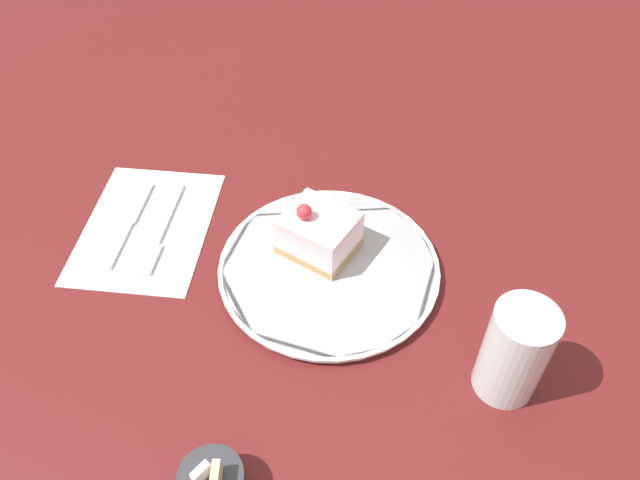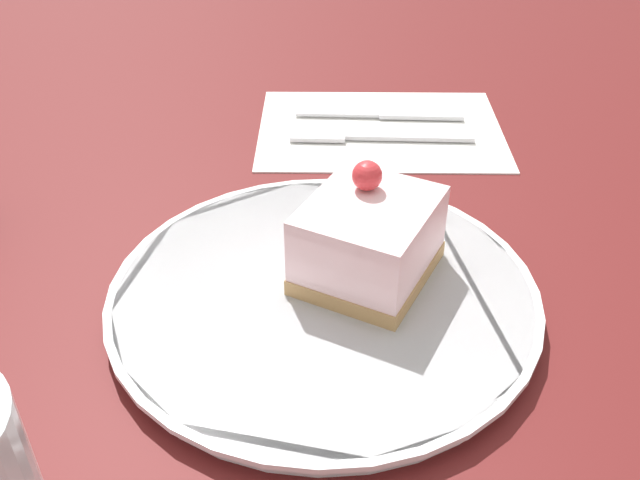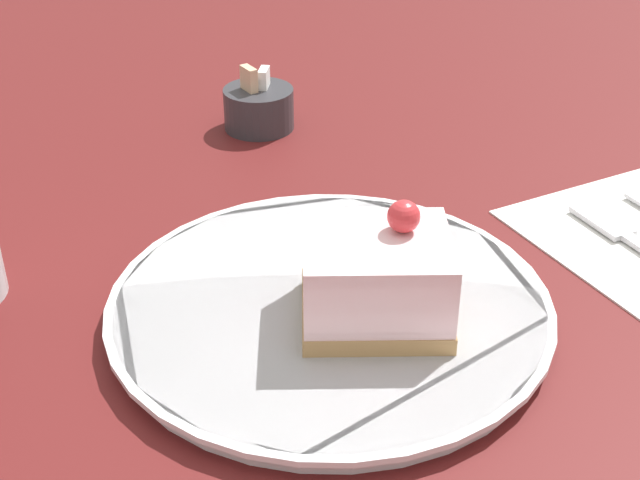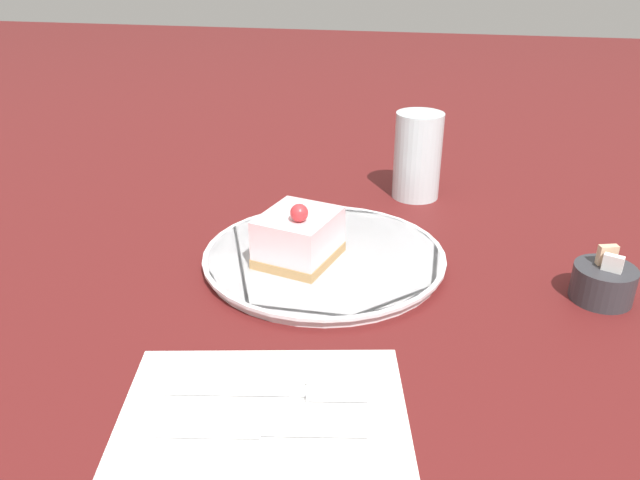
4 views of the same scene
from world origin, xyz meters
The scene contains 4 objects.
ground_plane centered at (0.00, 0.00, 0.00)m, with size 4.00×4.00×0.00m, color #5B1919.
plate centered at (0.01, -0.03, 0.01)m, with size 0.29×0.29×0.01m.
cake_slice centered at (0.04, -0.06, 0.04)m, with size 0.11×0.10×0.08m.
sugar_bowl centered at (0.04, 0.27, 0.02)m, with size 0.07×0.07×0.06m.
Camera 3 is at (-0.12, -0.49, 0.35)m, focal length 50.00 mm.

